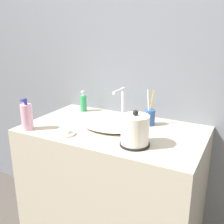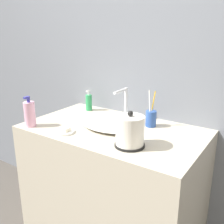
{
  "view_description": "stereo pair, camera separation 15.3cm",
  "coord_description": "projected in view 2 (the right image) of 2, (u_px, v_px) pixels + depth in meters",
  "views": [
    {
      "loc": [
        0.68,
        -0.98,
        1.42
      ],
      "look_at": [
        -0.01,
        0.31,
        0.96
      ],
      "focal_mm": 42.0,
      "sensor_mm": 36.0,
      "label": 1
    },
    {
      "loc": [
        0.81,
        -0.9,
        1.42
      ],
      "look_at": [
        -0.01,
        0.31,
        0.96
      ],
      "focal_mm": 42.0,
      "sensor_mm": 36.0,
      "label": 2
    }
  ],
  "objects": [
    {
      "name": "shampoo_bottle",
      "position": [
        30.0,
        114.0,
        1.57
      ],
      "size": [
        0.07,
        0.07,
        0.19
      ],
      "color": "#EAA8C6",
      "rests_on": "vanity_counter"
    },
    {
      "name": "wall_back",
      "position": [
        142.0,
        50.0,
        1.69
      ],
      "size": [
        6.0,
        0.04,
        2.6
      ],
      "color": "slate",
      "rests_on": "ground_plane"
    },
    {
      "name": "lotion_bottle",
      "position": [
        89.0,
        102.0,
        1.89
      ],
      "size": [
        0.04,
        0.04,
        0.15
      ],
      "color": "#2D9956",
      "rests_on": "vanity_counter"
    },
    {
      "name": "vanity_counter",
      "position": [
        113.0,
        191.0,
        1.68
      ],
      "size": [
        1.06,
        0.62,
        0.86
      ],
      "color": "#B7AD99",
      "rests_on": "ground_plane"
    },
    {
      "name": "soap_dish",
      "position": [
        64.0,
        131.0,
        1.48
      ],
      "size": [
        0.11,
        0.11,
        0.03
      ],
      "color": "white",
      "rests_on": "vanity_counter"
    },
    {
      "name": "sink_basin",
      "position": [
        111.0,
        124.0,
        1.57
      ],
      "size": [
        0.37,
        0.28,
        0.04
      ],
      "color": "white",
      "rests_on": "vanity_counter"
    },
    {
      "name": "toothbrush_cup",
      "position": [
        151.0,
        118.0,
        1.57
      ],
      "size": [
        0.06,
        0.06,
        0.22
      ],
      "color": "#2D519E",
      "rests_on": "vanity_counter"
    },
    {
      "name": "electric_kettle",
      "position": [
        130.0,
        132.0,
        1.29
      ],
      "size": [
        0.15,
        0.15,
        0.19
      ],
      "color": "black",
      "rests_on": "vanity_counter"
    },
    {
      "name": "faucet",
      "position": [
        125.0,
        103.0,
        1.66
      ],
      "size": [
        0.06,
        0.15,
        0.21
      ],
      "color": "silver",
      "rests_on": "vanity_counter"
    }
  ]
}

